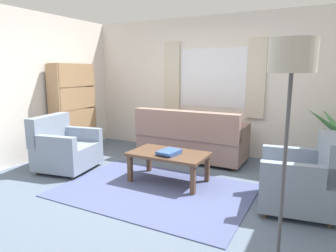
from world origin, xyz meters
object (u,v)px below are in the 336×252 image
at_px(armchair_right, 303,180).
at_px(book_stack_on_table, 169,152).
at_px(coffee_table, 169,157).
at_px(armchair_left, 64,148).
at_px(couch, 191,140).
at_px(bookshelf, 76,108).
at_px(standing_lamp, 291,80).

bearing_deg(armchair_right, book_stack_on_table, -96.83).
height_order(coffee_table, book_stack_on_table, book_stack_on_table).
bearing_deg(armchair_left, armchair_right, -95.68).
distance_m(coffee_table, book_stack_on_table, 0.13).
relative_size(couch, armchair_left, 1.96).
relative_size(armchair_left, coffee_table, 0.88).
xyz_separation_m(book_stack_on_table, bookshelf, (-2.41, 0.70, 0.41)).
distance_m(bookshelf, standing_lamp, 4.53).
bearing_deg(armchair_left, bookshelf, 23.92).
xyz_separation_m(armchair_left, book_stack_on_table, (1.80, 0.21, 0.12)).
relative_size(book_stack_on_table, bookshelf, 0.21).
bearing_deg(coffee_table, standing_lamp, -38.18).
xyz_separation_m(couch, book_stack_on_table, (0.21, -1.24, 0.10)).
relative_size(armchair_right, book_stack_on_table, 2.63).
height_order(couch, book_stack_on_table, couch).
relative_size(coffee_table, bookshelf, 0.64).
xyz_separation_m(armchair_left, coffee_table, (1.75, 0.29, 0.03)).
bearing_deg(bookshelf, couch, 103.72).
height_order(couch, standing_lamp, standing_lamp).
height_order(couch, coffee_table, couch).
distance_m(couch, coffee_table, 1.17).
relative_size(armchair_left, armchair_right, 1.02).
height_order(couch, armchair_right, couch).
xyz_separation_m(couch, armchair_left, (-1.59, -1.45, -0.01)).
distance_m(couch, bookshelf, 2.32).
bearing_deg(standing_lamp, armchair_right, 86.44).
bearing_deg(book_stack_on_table, couch, 99.69).
bearing_deg(armchair_right, armchair_left, -94.16).
relative_size(couch, standing_lamp, 1.05).
xyz_separation_m(coffee_table, standing_lamp, (1.68, -1.32, 1.14)).
bearing_deg(book_stack_on_table, armchair_left, -173.28).
bearing_deg(coffee_table, couch, 98.12).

